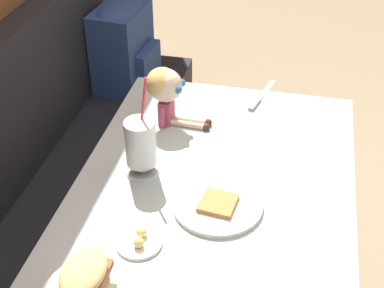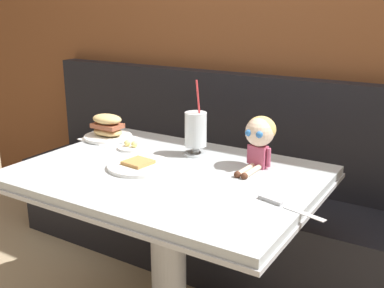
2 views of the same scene
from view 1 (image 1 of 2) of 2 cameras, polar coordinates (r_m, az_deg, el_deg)
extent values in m
cube|color=black|center=(2.11, -14.29, -12.33)|extent=(2.60, 0.48, 0.45)
cube|color=#B2BCC1|center=(1.61, 2.39, -4.28)|extent=(1.10, 0.80, 0.03)
cube|color=#B7BABF|center=(1.63, 2.37, -4.90)|extent=(1.11, 0.81, 0.02)
cylinder|color=#A5A8AD|center=(1.86, 2.12, -12.72)|extent=(0.14, 0.14, 0.65)
cylinder|color=white|center=(1.51, 2.67, -6.32)|extent=(0.25, 0.25, 0.01)
cube|color=#B78447|center=(1.50, 2.72, -6.15)|extent=(0.11, 0.11, 0.01)
cylinder|color=silver|center=(1.63, -5.18, -2.85)|extent=(0.10, 0.10, 0.01)
cylinder|color=silver|center=(1.62, -5.21, -2.30)|extent=(0.03, 0.03, 0.03)
cylinder|color=silver|center=(1.57, -5.38, 0.14)|extent=(0.09, 0.09, 0.14)
cylinder|color=#ADE0A8|center=(1.58, -5.35, -0.30)|extent=(0.08, 0.08, 0.11)
cylinder|color=#DB383D|center=(1.53, -5.17, 3.41)|extent=(0.01, 0.04, 0.22)
cube|color=#995138|center=(1.28, -11.05, -13.84)|extent=(0.14, 0.09, 0.02)
ellipsoid|color=tan|center=(1.25, -11.22, -12.89)|extent=(0.15, 0.10, 0.04)
cylinder|color=white|center=(1.42, -5.54, -10.15)|extent=(0.12, 0.12, 0.01)
sphere|color=#F4E07A|center=(1.39, -5.57, -10.16)|extent=(0.03, 0.03, 0.03)
sphere|color=#F4E07A|center=(1.42, -5.28, -9.12)|extent=(0.03, 0.03, 0.03)
cube|color=silver|center=(2.05, 7.78, 5.66)|extent=(0.14, 0.05, 0.00)
cube|color=#B2B5BA|center=(1.95, 6.56, 4.17)|extent=(0.09, 0.04, 0.01)
cube|color=#B74C6B|center=(1.83, -2.68, 3.46)|extent=(0.07, 0.04, 0.08)
sphere|color=beige|center=(1.78, -2.77, 6.11)|extent=(0.11, 0.11, 0.11)
ellipsoid|color=#D8B766|center=(1.78, -3.15, 6.38)|extent=(0.12, 0.11, 0.10)
sphere|color=#2D6BB2|center=(1.75, -1.46, 5.68)|extent=(0.03, 0.03, 0.03)
sphere|color=#2D6BB2|center=(1.78, -1.07, 6.37)|extent=(0.03, 0.03, 0.03)
cylinder|color=beige|center=(1.82, -0.36, 2.03)|extent=(0.03, 0.12, 0.02)
cylinder|color=beige|center=(1.84, -0.14, 2.50)|extent=(0.03, 0.12, 0.02)
sphere|color=#4C2819|center=(1.81, 1.48, 1.76)|extent=(0.03, 0.03, 0.03)
sphere|color=#4C2819|center=(1.83, 1.68, 2.24)|extent=(0.03, 0.03, 0.03)
cylinder|color=#B74C6B|center=(1.80, -3.06, 2.90)|extent=(0.02, 0.02, 0.07)
cylinder|color=#B74C6B|center=(1.86, -2.32, 4.23)|extent=(0.02, 0.02, 0.07)
cube|color=navy|center=(2.59, -7.28, 9.91)|extent=(0.32, 0.23, 0.38)
cube|color=navy|center=(2.59, -4.61, 8.20)|extent=(0.21, 0.07, 0.17)
ellipsoid|color=navy|center=(2.51, -7.59, 13.59)|extent=(0.30, 0.22, 0.07)
camera|label=2|loc=(2.47, 41.82, 17.60)|focal=43.36mm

